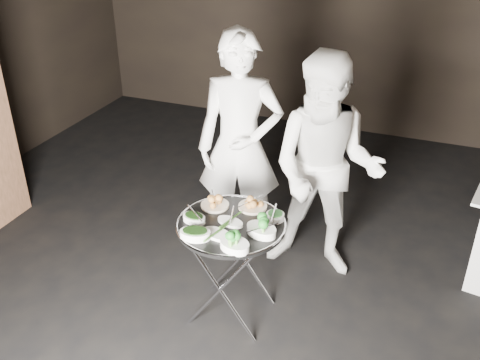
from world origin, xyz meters
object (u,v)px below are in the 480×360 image
at_px(tray_stand, 231,266).
at_px(serving_tray, 231,225).
at_px(waiter_left, 240,147).
at_px(waiter_right, 326,170).

bearing_deg(tray_stand, serving_tray, -45.00).
height_order(serving_tray, waiter_left, waiter_left).
xyz_separation_m(serving_tray, waiter_left, (-0.25, 0.77, 0.14)).
bearing_deg(waiter_right, tray_stand, -122.83).
xyz_separation_m(tray_stand, waiter_right, (0.41, 0.71, 0.43)).
bearing_deg(waiter_left, tray_stand, -87.44).
height_order(tray_stand, serving_tray, serving_tray).
relative_size(waiter_left, waiter_right, 1.04).
distance_m(serving_tray, waiter_left, 0.82).
relative_size(serving_tray, waiter_left, 0.40).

